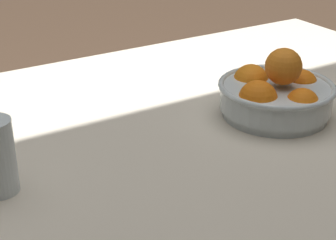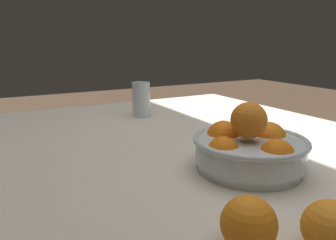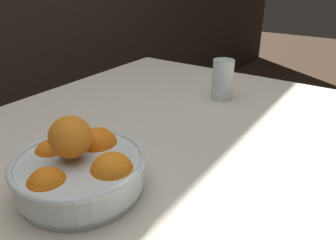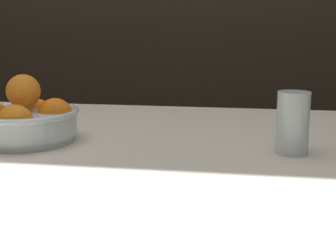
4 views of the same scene
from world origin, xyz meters
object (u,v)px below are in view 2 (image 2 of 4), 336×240
fruit_bowl (249,148)px  juice_glass (141,101)px  orange_loose_front (249,224)px  orange_loose_near_bowl (330,228)px

fruit_bowl → juice_glass: 0.58m
fruit_bowl → orange_loose_front: size_ratio=3.22×
fruit_bowl → orange_loose_front: (-0.21, 0.20, -0.01)m
fruit_bowl → orange_loose_front: 0.29m
juice_glass → orange_loose_near_bowl: (-0.85, 0.12, -0.02)m
fruit_bowl → orange_loose_near_bowl: fruit_bowl is taller
fruit_bowl → orange_loose_near_bowl: bearing=158.4°
fruit_bowl → juice_glass: bearing=-1.0°
fruit_bowl → orange_loose_near_bowl: (-0.27, 0.11, -0.01)m
fruit_bowl → juice_glass: size_ratio=1.92×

